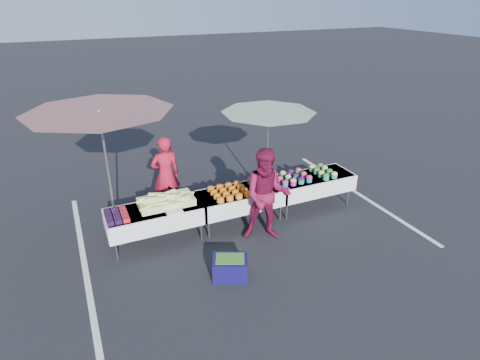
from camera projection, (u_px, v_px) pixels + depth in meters
name	position (u px, v px, depth m)	size (l,w,h in m)	color
ground	(240.00, 222.00, 8.65)	(80.00, 80.00, 0.00)	black
stripe_left	(84.00, 259.00, 7.45)	(0.10, 5.00, 0.00)	silver
stripe_right	(358.00, 194.00, 9.84)	(0.10, 5.00, 0.00)	silver
table_left	(155.00, 216.00, 7.73)	(1.86, 0.81, 0.75)	white
table_center	(240.00, 198.00, 8.40)	(1.86, 0.81, 0.75)	white
table_right	(312.00, 183.00, 9.07)	(1.86, 0.81, 0.75)	white
berry_punnets	(117.00, 216.00, 7.32)	(0.40, 0.54, 0.08)	black
corn_pile	(166.00, 201.00, 7.74)	(1.16, 0.57, 0.26)	#C1D66D
plastic_bags	(174.00, 211.00, 7.51)	(0.30, 0.25, 0.05)	white
carrot_bowls	(229.00, 191.00, 8.20)	(0.75, 0.69, 0.11)	orange
potato_cups	(280.00, 179.00, 8.65)	(1.34, 0.58, 0.16)	blue
bean_baskets	(323.00, 171.00, 9.06)	(0.36, 0.68, 0.15)	#238D5D
vendor	(166.00, 175.00, 8.79)	(0.63, 0.42, 1.73)	maroon
customer	(267.00, 196.00, 7.71)	(0.92, 0.72, 1.89)	maroon
umbrella_left	(101.00, 123.00, 7.01)	(2.86, 2.86, 2.67)	black
umbrella_right	(268.00, 120.00, 8.80)	(2.65, 2.65, 2.15)	black
storage_bin	(230.00, 267.00, 6.90)	(0.72, 0.64, 0.39)	#110D44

